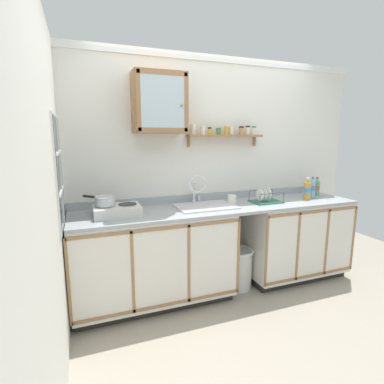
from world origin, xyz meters
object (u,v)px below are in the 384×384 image
(sink, at_px, (204,208))
(wall_cabinet, at_px, (159,103))
(bottle_soda_green_1, at_px, (317,187))
(trash_bin, at_px, (238,267))
(dish_rack, at_px, (265,199))
(mug, at_px, (232,199))
(saucepan, at_px, (104,201))
(hot_plate_stove, at_px, (117,210))
(bottle_water_blue_0, at_px, (312,188))
(bottle_juice_amber_2, at_px, (307,189))

(sink, height_order, wall_cabinet, wall_cabinet)
(bottle_soda_green_1, distance_m, trash_bin, 1.38)
(dish_rack, relative_size, mug, 2.80)
(saucepan, xyz_separation_m, bottle_soda_green_1, (2.47, 0.08, -0.04))
(dish_rack, height_order, trash_bin, dish_rack)
(hot_plate_stove, distance_m, bottle_water_blue_0, 2.22)
(bottle_water_blue_0, height_order, mug, bottle_water_blue_0)
(saucepan, distance_m, bottle_water_blue_0, 2.32)
(sink, distance_m, bottle_water_blue_0, 1.35)
(bottle_juice_amber_2, bearing_deg, sink, 175.77)
(saucepan, height_order, bottle_soda_green_1, bottle_soda_green_1)
(bottle_juice_amber_2, distance_m, wall_cabinet, 1.88)
(hot_plate_stove, height_order, mug, hot_plate_stove)
(hot_plate_stove, height_order, bottle_water_blue_0, bottle_water_blue_0)
(bottle_juice_amber_2, distance_m, mug, 0.90)
(bottle_soda_green_1, xyz_separation_m, dish_rack, (-0.80, -0.11, -0.07))
(bottle_water_blue_0, bearing_deg, sink, 178.65)
(sink, bearing_deg, bottle_soda_green_1, 2.16)
(mug, relative_size, trash_bin, 0.27)
(bottle_water_blue_0, bearing_deg, trash_bin, -177.23)
(saucepan, xyz_separation_m, bottle_juice_amber_2, (2.20, -0.07, -0.03))
(hot_plate_stove, bearing_deg, bottle_water_blue_0, 0.49)
(bottle_water_blue_0, distance_m, trash_bin, 1.27)
(mug, bearing_deg, bottle_water_blue_0, -2.75)
(mug, height_order, trash_bin, mug)
(hot_plate_stove, bearing_deg, wall_cabinet, 22.34)
(dish_rack, height_order, wall_cabinet, wall_cabinet)
(bottle_water_blue_0, bearing_deg, hot_plate_stove, -179.51)
(mug, bearing_deg, hot_plate_stove, -176.76)
(bottle_soda_green_1, bearing_deg, bottle_juice_amber_2, -151.50)
(saucepan, distance_m, dish_rack, 1.67)
(bottle_juice_amber_2, bearing_deg, bottle_soda_green_1, 28.50)
(saucepan, bearing_deg, hot_plate_stove, -14.22)
(sink, bearing_deg, wall_cabinet, 161.42)
(dish_rack, xyz_separation_m, wall_cabinet, (-1.11, 0.19, 0.98))
(dish_rack, bearing_deg, bottle_juice_amber_2, -3.90)
(sink, height_order, bottle_water_blue_0, sink)
(mug, bearing_deg, bottle_soda_green_1, 1.92)
(saucepan, height_order, trash_bin, saucepan)
(bottle_juice_amber_2, xyz_separation_m, mug, (-0.90, 0.11, -0.07))
(trash_bin, bearing_deg, mug, 113.59)
(mug, relative_size, wall_cabinet, 0.20)
(hot_plate_stove, height_order, dish_rack, dish_rack)
(bottle_juice_amber_2, relative_size, trash_bin, 0.58)
(wall_cabinet, bearing_deg, dish_rack, -9.89)
(hot_plate_stove, relative_size, bottle_soda_green_1, 1.84)
(bottle_soda_green_1, xyz_separation_m, wall_cabinet, (-1.91, 0.08, 0.91))
(saucepan, height_order, bottle_water_blue_0, bottle_water_blue_0)
(trash_bin, bearing_deg, hot_plate_stove, 178.71)
(bottle_water_blue_0, xyz_separation_m, mug, (-1.02, 0.05, -0.07))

